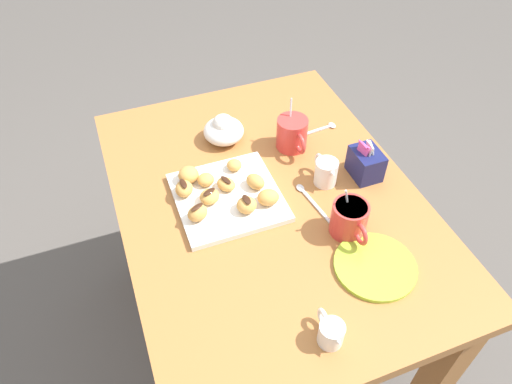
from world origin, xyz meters
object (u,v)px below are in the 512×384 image
(sugar_caddy, at_px, (366,163))
(beignet_4, at_px, (226,184))
(beignet_2, at_px, (247,205))
(saucer_lime_left, at_px, (375,266))
(beignet_5, at_px, (189,175))
(coffee_mug_red_right, at_px, (350,218))
(ice_cream_bowl, at_px, (224,130))
(coffee_mug_red_left, at_px, (292,133))
(beignet_3, at_px, (210,197))
(beignet_9, at_px, (268,197))
(beignet_1, at_px, (234,165))
(pastry_plate_square, at_px, (228,197))
(beignet_7, at_px, (184,189))
(beignet_0, at_px, (255,182))
(beignet_8, at_px, (198,213))
(dining_table, at_px, (268,231))
(cream_pitcher_white, at_px, (326,172))
(beignet_6, at_px, (206,180))
(chocolate_sauce_pitcher, at_px, (331,332))

(sugar_caddy, distance_m, beignet_4, 0.38)
(sugar_caddy, xyz_separation_m, beignet_2, (0.02, -0.35, -0.01))
(saucer_lime_left, bearing_deg, beignet_5, -141.58)
(coffee_mug_red_right, distance_m, ice_cream_bowl, 0.47)
(coffee_mug_red_left, relative_size, beignet_5, 2.65)
(beignet_3, bearing_deg, beignet_9, 67.18)
(beignet_1, bearing_deg, beignet_9, 15.10)
(pastry_plate_square, bearing_deg, beignet_9, 55.48)
(beignet_7, bearing_deg, sugar_caddy, 79.74)
(beignet_0, distance_m, beignet_3, 0.13)
(beignet_8, bearing_deg, ice_cream_bowl, 150.87)
(dining_table, relative_size, cream_pitcher_white, 9.82)
(cream_pitcher_white, bearing_deg, coffee_mug_red_right, -8.07)
(beignet_6, bearing_deg, beignet_2, 28.74)
(dining_table, height_order, sugar_caddy, sugar_caddy)
(coffee_mug_red_left, relative_size, beignet_6, 3.23)
(beignet_0, bearing_deg, sugar_caddy, 81.24)
(dining_table, xyz_separation_m, cream_pitcher_white, (0.00, 0.16, 0.18))
(coffee_mug_red_right, bearing_deg, beignet_6, -133.25)
(coffee_mug_red_left, distance_m, beignet_4, 0.26)
(ice_cream_bowl, height_order, saucer_lime_left, ice_cream_bowl)
(dining_table, relative_size, beignet_9, 18.53)
(pastry_plate_square, xyz_separation_m, coffee_mug_red_left, (-0.14, 0.24, 0.04))
(cream_pitcher_white, relative_size, beignet_7, 2.01)
(beignet_1, bearing_deg, beignet_3, -46.89)
(coffee_mug_red_left, height_order, beignet_7, coffee_mug_red_left)
(sugar_caddy, distance_m, beignet_9, 0.29)
(sugar_caddy, bearing_deg, beignet_9, -86.24)
(coffee_mug_red_right, bearing_deg, beignet_4, -134.33)
(beignet_8, bearing_deg, beignet_4, 127.76)
(beignet_6, bearing_deg, chocolate_sauce_pitcher, 12.32)
(coffee_mug_red_right, xyz_separation_m, chocolate_sauce_pitcher, (0.24, -0.17, -0.02))
(beignet_2, bearing_deg, beignet_1, 172.67)
(saucer_lime_left, bearing_deg, coffee_mug_red_left, -179.02)
(ice_cream_bowl, height_order, beignet_4, ice_cream_bowl)
(beignet_5, relative_size, beignet_7, 1.05)
(pastry_plate_square, bearing_deg, chocolate_sauce_pitcher, 8.94)
(coffee_mug_red_left, distance_m, beignet_5, 0.32)
(ice_cream_bowl, xyz_separation_m, beignet_5, (0.15, -0.14, -0.00))
(beignet_0, xyz_separation_m, beignet_5, (-0.08, -0.16, 0.00))
(chocolate_sauce_pitcher, bearing_deg, ice_cream_bowl, -179.66)
(coffee_mug_red_left, bearing_deg, cream_pitcher_white, 8.25)
(beignet_1, relative_size, beignet_3, 0.78)
(beignet_7, bearing_deg, beignet_0, 77.29)
(coffee_mug_red_right, xyz_separation_m, beignet_2, (-0.14, -0.21, -0.01))
(cream_pitcher_white, xyz_separation_m, beignet_4, (-0.06, -0.26, -0.01))
(dining_table, xyz_separation_m, beignet_1, (-0.12, -0.05, 0.17))
(beignet_3, xyz_separation_m, beignet_4, (-0.03, 0.05, -0.00))
(sugar_caddy, height_order, beignet_2, sugar_caddy)
(beignet_5, bearing_deg, beignet_1, 89.43)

